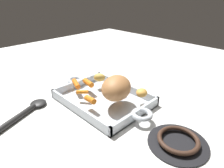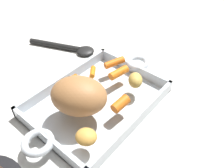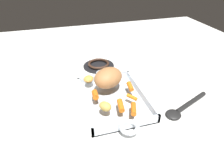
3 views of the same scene
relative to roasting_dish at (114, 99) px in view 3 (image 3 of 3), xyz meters
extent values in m
plane|color=silver|center=(0.00, 0.00, -0.01)|extent=(2.10, 2.10, 0.00)
cube|color=silver|center=(0.00, 0.00, -0.01)|extent=(0.32, 0.25, 0.01)
cube|color=silver|center=(0.00, 0.12, 0.01)|extent=(0.32, 0.01, 0.04)
cube|color=silver|center=(0.00, -0.12, 0.01)|extent=(0.32, 0.01, 0.04)
cube|color=silver|center=(0.16, 0.00, 0.01)|extent=(0.01, 0.25, 0.04)
cube|color=silver|center=(-0.16, 0.00, 0.01)|extent=(0.01, 0.25, 0.04)
torus|color=silver|center=(0.18, 0.00, 0.02)|extent=(0.07, 0.07, 0.02)
torus|color=silver|center=(-0.18, 0.00, 0.02)|extent=(0.07, 0.07, 0.02)
ellipsoid|color=#AA7141|center=(0.06, 0.01, 0.07)|extent=(0.14, 0.16, 0.08)
cylinder|color=orange|center=(-0.12, -0.04, 0.04)|extent=(0.06, 0.04, 0.02)
cylinder|color=orange|center=(0.02, -0.08, 0.04)|extent=(0.05, 0.02, 0.02)
cylinder|color=orange|center=(-0.09, 0.00, 0.04)|extent=(0.06, 0.03, 0.02)
cylinder|color=orange|center=(-0.05, -0.06, 0.03)|extent=(0.04, 0.04, 0.02)
cylinder|color=orange|center=(0.00, 0.07, 0.04)|extent=(0.05, 0.03, 0.03)
ellipsoid|color=gold|center=(0.12, 0.08, 0.04)|extent=(0.06, 0.06, 0.03)
ellipsoid|color=gold|center=(-0.08, 0.06, 0.04)|extent=(0.06, 0.06, 0.03)
cylinder|color=black|center=(0.31, -0.01, -0.01)|extent=(0.16, 0.16, 0.01)
torus|color=#382319|center=(0.31, -0.01, 0.00)|extent=(0.11, 0.11, 0.01)
cylinder|color=black|center=(-0.10, -0.29, 0.00)|extent=(0.09, 0.18, 0.02)
ellipsoid|color=black|center=(-0.15, -0.19, 0.00)|extent=(0.07, 0.07, 0.02)
camera|label=1|loc=(0.47, -0.42, 0.37)|focal=31.36mm
camera|label=2|loc=(0.29, 0.29, 0.42)|focal=36.63mm
camera|label=3|loc=(-0.59, 0.18, 0.48)|focal=31.16mm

